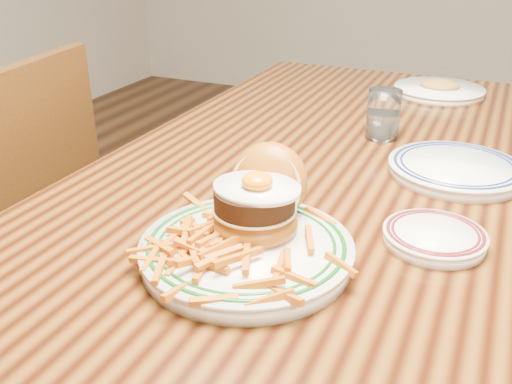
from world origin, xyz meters
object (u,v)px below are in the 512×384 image
at_px(table, 324,192).
at_px(chair_left, 9,240).
at_px(main_plate, 251,231).
at_px(side_plate, 435,236).

xyz_separation_m(table, chair_left, (-0.71, -0.24, -0.16)).
relative_size(table, chair_left, 1.71).
height_order(table, chair_left, chair_left).
xyz_separation_m(chair_left, main_plate, (0.73, -0.19, 0.29)).
xyz_separation_m(chair_left, side_plate, (0.97, -0.05, 0.26)).
height_order(main_plate, side_plate, main_plate).
bearing_deg(main_plate, chair_left, 159.16).
height_order(chair_left, main_plate, chair_left).
distance_m(chair_left, side_plate, 1.01).
relative_size(table, main_plate, 4.95).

